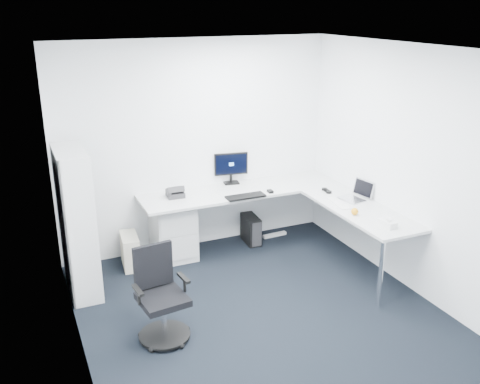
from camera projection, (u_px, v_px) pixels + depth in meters
name	position (u px, v px, depth m)	size (l,w,h in m)	color
ground	(268.00, 322.00, 5.48)	(4.20, 4.20, 0.00)	black
ceiling	(273.00, 51.00, 4.58)	(4.20, 4.20, 0.00)	white
wall_back	(196.00, 146.00, 6.84)	(3.60, 0.02, 2.70)	white
wall_front	(428.00, 308.00, 3.22)	(3.60, 0.02, 2.70)	white
wall_left	(73.00, 229.00, 4.35)	(0.02, 4.20, 2.70)	white
wall_right	(420.00, 175.00, 5.71)	(0.02, 4.20, 2.70)	white
l_desk	(258.00, 227.00, 6.76)	(2.78, 1.56, 0.81)	#BCBFBE
drawer_pedestal	(172.00, 228.00, 6.80)	(0.50, 0.63, 0.77)	#BCBFBE
bookshelf	(77.00, 222.00, 5.84)	(0.32, 0.82, 1.65)	silver
task_chair	(163.00, 297.00, 5.05)	(0.52, 0.52, 0.93)	black
black_pc_tower	(251.00, 229.00, 7.25)	(0.17, 0.38, 0.38)	black
beige_pc_tower	(130.00, 251.00, 6.57)	(0.19, 0.43, 0.41)	beige
power_strip	(275.00, 235.00, 7.48)	(0.35, 0.06, 0.04)	silver
monitor	(231.00, 168.00, 7.06)	(0.45, 0.14, 0.43)	black
black_keyboard	(246.00, 196.00, 6.62)	(0.49, 0.18, 0.02)	black
mouse	(270.00, 191.00, 6.78)	(0.06, 0.09, 0.03)	black
desk_phone	(175.00, 191.00, 6.62)	(0.21, 0.21, 0.14)	#2A2A2C
laptop	(352.00, 191.00, 6.49)	(0.32, 0.31, 0.23)	silver
white_keyboard	(339.00, 203.00, 6.41)	(0.12, 0.42, 0.01)	silver
headphones	(327.00, 190.00, 6.81)	(0.11, 0.17, 0.05)	black
orange_fruit	(355.00, 212.00, 6.06)	(0.08, 0.08, 0.08)	orange
tissue_box	(387.00, 223.00, 5.74)	(0.11, 0.20, 0.07)	silver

